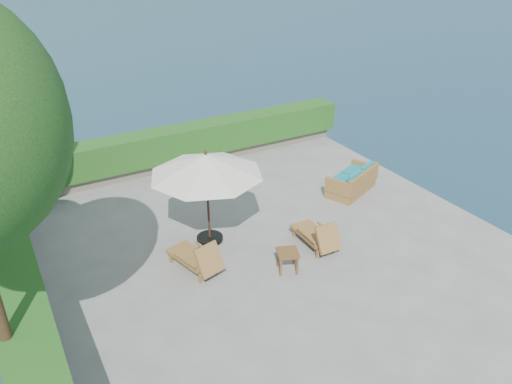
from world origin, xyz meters
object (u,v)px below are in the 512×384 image
side_table (288,255)px  wicker_loveseat (353,182)px  patio_umbrella (206,165)px  lounge_left (197,257)px  lounge_right (317,235)px

side_table → wicker_loveseat: bearing=31.5°
side_table → wicker_loveseat: (3.90, 2.39, -0.10)m
patio_umbrella → wicker_loveseat: size_ratio=1.49×
lounge_left → lounge_right: lounge_left is taller
side_table → wicker_loveseat: wicker_loveseat is taller
wicker_loveseat → side_table: bearing=-171.2°
patio_umbrella → lounge_right: 3.29m
lounge_left → wicker_loveseat: size_ratio=0.83×
side_table → patio_umbrella: bearing=116.7°
lounge_right → wicker_loveseat: 3.34m
lounge_right → wicker_loveseat: bearing=36.9°
lounge_left → side_table: 2.12m
lounge_left → lounge_right: (3.03, -0.59, -0.01)m
patio_umbrella → side_table: (1.05, -2.08, -1.70)m
patio_umbrella → lounge_right: size_ratio=1.95×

